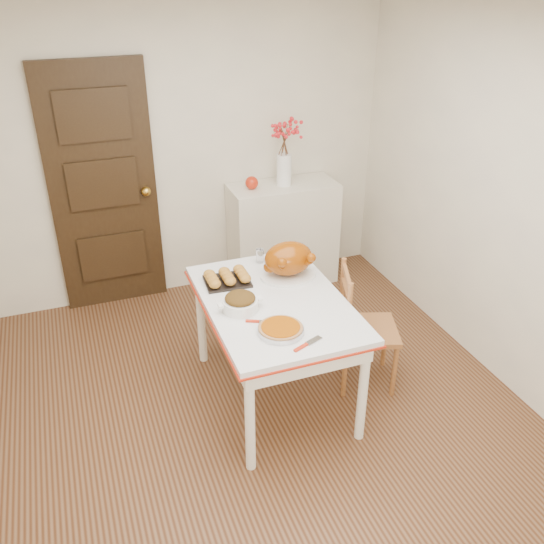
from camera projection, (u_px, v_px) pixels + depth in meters
name	position (u px, v px, depth m)	size (l,w,h in m)	color
floor	(267.00, 424.00, 3.86)	(3.50, 4.00, 0.00)	#41200E
ceiling	(264.00, 11.00, 2.66)	(3.50, 4.00, 0.00)	white
wall_back	(185.00, 154.00, 4.91)	(3.50, 0.00, 2.50)	beige
wall_right	(519.00, 213.00, 3.79)	(0.00, 4.00, 2.50)	beige
door_back	(104.00, 190.00, 4.77)	(0.85, 0.06, 2.06)	black
sideboard	(283.00, 234.00, 5.34)	(0.95, 0.42, 0.95)	beige
kitchen_table	(275.00, 350.00, 3.93)	(0.89, 1.30, 0.78)	white
chair_oak	(368.00, 327.00, 4.05)	(0.40, 0.40, 0.90)	olive
berry_vase	(284.00, 153.00, 4.98)	(0.29, 0.29, 0.57)	white
apple	(252.00, 183.00, 5.00)	(0.11, 0.11, 0.11)	#B9240E
turkey_platter	(288.00, 260.00, 3.96)	(0.39, 0.31, 0.25)	#802C01
pumpkin_pie	(281.00, 329.00, 3.41)	(0.27, 0.27, 0.06)	#914002
stuffing_dish	(240.00, 302.00, 3.62)	(0.28, 0.22, 0.11)	#4A310C
rolls_tray	(227.00, 278.00, 3.93)	(0.30, 0.23, 0.08)	orange
pie_server	(308.00, 344.00, 3.32)	(0.21, 0.06, 0.01)	silver
carving_knife	(265.00, 322.00, 3.51)	(0.23, 0.06, 0.01)	silver
drinking_glass	(260.00, 256.00, 4.19)	(0.06, 0.06, 0.10)	white
shaker_pair	(289.00, 257.00, 4.18)	(0.09, 0.04, 0.09)	white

